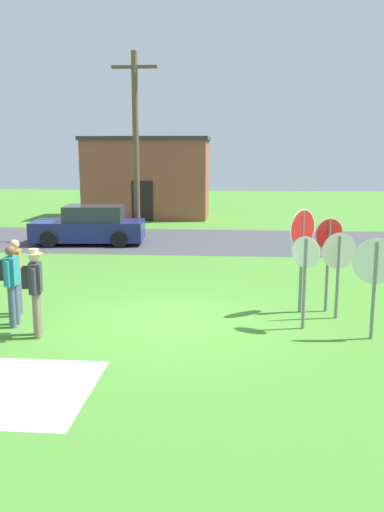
{
  "coord_description": "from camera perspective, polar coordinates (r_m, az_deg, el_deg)",
  "views": [
    {
      "loc": [
        1.29,
        -10.72,
        3.52
      ],
      "look_at": [
        0.37,
        0.66,
        1.3
      ],
      "focal_mm": 37.2,
      "sensor_mm": 36.0,
      "label": 1
    }
  ],
  "objects": [
    {
      "name": "utility_pole",
      "position": [
        21.73,
        -6.06,
        11.91
      ],
      "size": [
        1.8,
        0.24,
        7.41
      ],
      "color": "brown",
      "rests_on": "ground"
    },
    {
      "name": "stop_sign_rear_right",
      "position": [
        10.83,
        12.06,
        -1.24
      ],
      "size": [
        0.51,
        0.4,
        1.9
      ],
      "color": "slate",
      "rests_on": "ground"
    },
    {
      "name": "street_asphalt",
      "position": [
        21.62,
        1.15,
        1.65
      ],
      "size": [
        60.0,
        6.4,
        0.01
      ],
      "primitive_type": "cube",
      "color": "#424247",
      "rests_on": "ground"
    },
    {
      "name": "person_in_teal",
      "position": [
        12.18,
        -18.37,
        -1.74
      ],
      "size": [
        0.29,
        0.56,
        1.69
      ],
      "color": "#4C5670",
      "rests_on": "ground"
    },
    {
      "name": "building_background",
      "position": [
        29.59,
        -4.82,
        8.41
      ],
      "size": [
        6.81,
        3.7,
        4.38
      ],
      "color": "brown",
      "rests_on": "ground"
    },
    {
      "name": "stop_sign_center_cluster",
      "position": [
        12.11,
        14.46,
        0.8
      ],
      "size": [
        0.66,
        0.31,
        2.13
      ],
      "color": "slate",
      "rests_on": "ground"
    },
    {
      "name": "stop_sign_low_front",
      "position": [
        11.7,
        15.48,
        -0.49
      ],
      "size": [
        0.75,
        0.23,
        1.87
      ],
      "color": "slate",
      "rests_on": "ground"
    },
    {
      "name": "person_on_left",
      "position": [
        11.43,
        -18.87,
        -2.43
      ],
      "size": [
        0.36,
        0.57,
        1.69
      ],
      "color": "#4C5670",
      "rests_on": "ground"
    },
    {
      "name": "stop_sign_leaning_right",
      "position": [
        10.57,
        19.1,
        -1.54
      ],
      "size": [
        0.88,
        0.08,
        1.97
      ],
      "color": "slate",
      "rests_on": "ground"
    },
    {
      "name": "stop_sign_far_back",
      "position": [
        11.9,
        11.77,
        1.55
      ],
      "size": [
        0.61,
        0.64,
        2.33
      ],
      "color": "slate",
      "rests_on": "ground"
    },
    {
      "name": "ground_plane",
      "position": [
        11.36,
        -2.13,
        -7.06
      ],
      "size": [
        80.0,
        80.0,
        0.0
      ],
      "primitive_type": "plane",
      "color": "#47842D"
    },
    {
      "name": "person_near_signs",
      "position": [
        10.63,
        -16.57,
        -3.13
      ],
      "size": [
        0.42,
        0.56,
        1.74
      ],
      "color": "#7A6B56",
      "rests_on": "ground"
    },
    {
      "name": "parked_car_on_street",
      "position": [
        21.22,
        -10.92,
        3.14
      ],
      "size": [
        4.43,
        2.27,
        1.51
      ],
      "color": "navy",
      "rests_on": "ground"
    }
  ]
}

